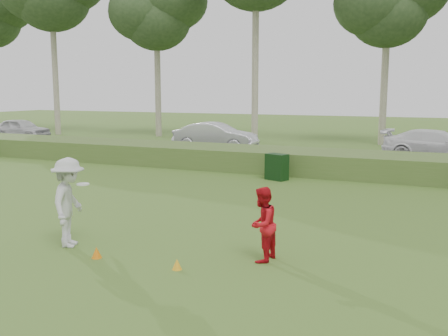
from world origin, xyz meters
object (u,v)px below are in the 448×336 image
at_px(player_red, 262,224).
at_px(cone_orange, 97,253).
at_px(car_right, 437,145).
at_px(car_mid, 216,136).
at_px(utility_cabinet, 277,167).
at_px(car_left, 21,129).
at_px(cone_yellow, 177,264).
at_px(player_white, 69,202).

distance_m(player_red, cone_orange, 3.43).
bearing_deg(car_right, car_mid, 99.00).
xyz_separation_m(utility_cabinet, car_left, (-21.00, 8.01, 0.27)).
distance_m(player_red, cone_yellow, 1.85).
relative_size(player_red, car_right, 0.30).
bearing_deg(car_left, utility_cabinet, -112.79).
distance_m(player_red, car_left, 28.98).
height_order(utility_cabinet, car_mid, car_mid).
xyz_separation_m(player_white, utility_cabinet, (1.69, 9.69, -0.48)).
relative_size(player_red, cone_yellow, 7.22).
bearing_deg(car_mid, car_right, -91.39).
bearing_deg(car_right, cone_orange, 167.90).
distance_m(car_mid, car_right, 11.49).
xyz_separation_m(cone_orange, car_left, (-20.35, 18.14, 0.66)).
distance_m(player_white, car_left, 26.20).
bearing_deg(utility_cabinet, car_right, 74.76).
xyz_separation_m(cone_yellow, car_right, (4.40, 17.82, 0.69)).
relative_size(player_white, cone_orange, 8.49).
xyz_separation_m(cone_orange, cone_yellow, (1.83, 0.07, -0.01)).
distance_m(car_left, car_right, 26.58).
height_order(utility_cabinet, car_left, car_left).
bearing_deg(cone_orange, player_white, 157.01).
xyz_separation_m(utility_cabinet, car_mid, (-5.91, 7.38, 0.34)).
bearing_deg(car_mid, cone_orange, -166.58).
bearing_deg(player_white, utility_cabinet, -32.61).
distance_m(cone_orange, cone_yellow, 1.83).
distance_m(player_red, car_right, 16.99).
height_order(player_white, car_mid, player_white).
height_order(cone_yellow, car_right, car_right).
xyz_separation_m(utility_cabinet, car_right, (5.57, 7.76, 0.29)).
relative_size(cone_orange, car_left, 0.06).
bearing_deg(cone_yellow, cone_orange, -177.82).
xyz_separation_m(player_red, car_mid, (-8.41, 16.33, 0.08)).
xyz_separation_m(cone_yellow, car_mid, (-7.08, 17.44, 0.73)).
relative_size(cone_yellow, car_left, 0.05).
bearing_deg(player_red, utility_cabinet, -157.44).
height_order(car_mid, car_right, car_mid).
bearing_deg(player_red, car_right, 176.53).
xyz_separation_m(player_white, cone_yellow, (2.86, -0.37, -0.88)).
bearing_deg(utility_cabinet, cone_yellow, -62.91).
bearing_deg(car_left, cone_yellow, -131.10).
xyz_separation_m(car_left, car_right, (26.58, -0.25, 0.02)).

